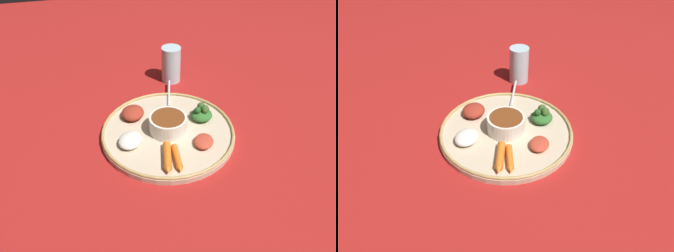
% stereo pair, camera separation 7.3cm
% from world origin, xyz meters
% --- Properties ---
extents(ground_plane, '(2.40, 2.40, 0.00)m').
position_xyz_m(ground_plane, '(0.00, 0.00, 0.00)').
color(ground_plane, maroon).
extents(platter, '(0.34, 0.34, 0.01)m').
position_xyz_m(platter, '(0.00, 0.00, 0.01)').
color(platter, '#C6B293').
rests_on(platter, ground_plane).
extents(platter_rim, '(0.34, 0.34, 0.01)m').
position_xyz_m(platter_rim, '(0.00, 0.00, 0.02)').
color(platter_rim, tan).
rests_on(platter_rim, platter).
extents(center_bowl, '(0.10, 0.10, 0.04)m').
position_xyz_m(center_bowl, '(0.00, 0.00, 0.04)').
color(center_bowl, silver).
rests_on(center_bowl, platter).
extents(spoon, '(0.17, 0.06, 0.01)m').
position_xyz_m(spoon, '(0.12, -0.03, 0.02)').
color(spoon, silver).
rests_on(spoon, platter).
extents(greens_pile, '(0.08, 0.08, 0.04)m').
position_xyz_m(greens_pile, '(0.03, -0.10, 0.03)').
color(greens_pile, '#2D6628').
rests_on(greens_pile, platter).
extents(carrot_near_spoon, '(0.10, 0.04, 0.02)m').
position_xyz_m(carrot_near_spoon, '(-0.11, 0.03, 0.02)').
color(carrot_near_spoon, orange).
rests_on(carrot_near_spoon, platter).
extents(carrot_outer, '(0.09, 0.02, 0.02)m').
position_xyz_m(carrot_outer, '(-0.11, 0.01, 0.02)').
color(carrot_outer, orange).
rests_on(carrot_outer, platter).
extents(mound_beet, '(0.08, 0.08, 0.03)m').
position_xyz_m(mound_beet, '(0.08, 0.08, 0.03)').
color(mound_beet, maroon).
rests_on(mound_beet, platter).
extents(mound_rice_white, '(0.09, 0.08, 0.02)m').
position_xyz_m(mound_rice_white, '(-0.03, 0.10, 0.03)').
color(mound_rice_white, silver).
rests_on(mound_rice_white, platter).
extents(mound_berbere_red, '(0.07, 0.07, 0.02)m').
position_xyz_m(mound_berbere_red, '(-0.07, -0.07, 0.02)').
color(mound_berbere_red, '#B73D28').
rests_on(mound_berbere_red, platter).
extents(drinking_glass, '(0.06, 0.06, 0.11)m').
position_xyz_m(drinking_glass, '(0.27, -0.08, 0.05)').
color(drinking_glass, silver).
rests_on(drinking_glass, ground_plane).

